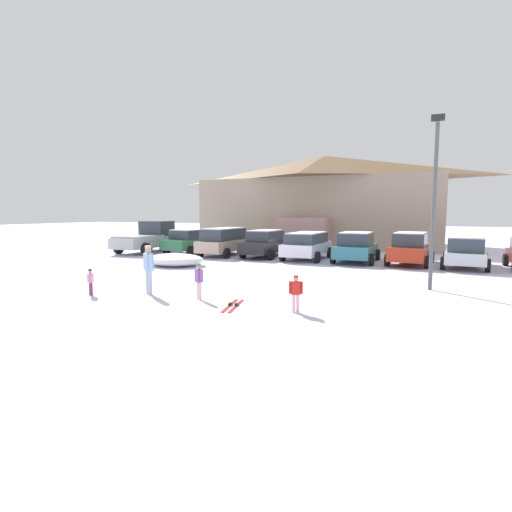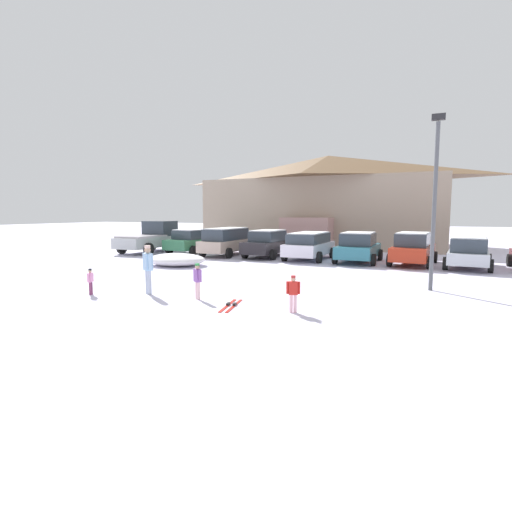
# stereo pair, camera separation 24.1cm
# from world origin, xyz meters

# --- Properties ---
(ground) EXTENTS (160.00, 160.00, 0.00)m
(ground) POSITION_xyz_m (0.00, 0.00, 0.00)
(ground) COLOR silver
(ski_lodge) EXTENTS (19.55, 11.90, 7.52)m
(ski_lodge) POSITION_xyz_m (-2.06, 27.01, 3.80)
(ski_lodge) COLOR tan
(ski_lodge) RESTS_ON ground
(parked_green_coupe) EXTENTS (2.51, 4.26, 1.63)m
(parked_green_coupe) POSITION_xyz_m (-8.57, 16.17, 0.83)
(parked_green_coupe) COLOR #2E6D48
(parked_green_coupe) RESTS_ON ground
(parked_beige_suv) EXTENTS (2.13, 4.63, 1.78)m
(parked_beige_suv) POSITION_xyz_m (-5.77, 15.85, 0.95)
(parked_beige_suv) COLOR tan
(parked_beige_suv) RESTS_ON ground
(parked_black_sedan) EXTENTS (2.26, 4.76, 1.69)m
(parked_black_sedan) POSITION_xyz_m (-2.97, 16.19, 0.85)
(parked_black_sedan) COLOR black
(parked_black_sedan) RESTS_ON ground
(parked_white_suv) EXTENTS (2.35, 4.45, 1.61)m
(parked_white_suv) POSITION_xyz_m (-0.25, 15.82, 0.88)
(parked_white_suv) COLOR silver
(parked_white_suv) RESTS_ON ground
(parked_teal_hatchback) EXTENTS (2.26, 4.29, 1.68)m
(parked_teal_hatchback) POSITION_xyz_m (2.61, 15.76, 0.85)
(parked_teal_hatchback) COLOR #2B6E7F
(parked_teal_hatchback) RESTS_ON ground
(parked_red_sedan) EXTENTS (2.41, 4.56, 1.73)m
(parked_red_sedan) POSITION_xyz_m (5.45, 15.87, 0.87)
(parked_red_sedan) COLOR #AF2D17
(parked_red_sedan) RESTS_ON ground
(parked_silver_wagon) EXTENTS (2.36, 4.54, 1.59)m
(parked_silver_wagon) POSITION_xyz_m (8.04, 15.68, 0.87)
(parked_silver_wagon) COLOR silver
(parked_silver_wagon) RESTS_ON ground
(pickup_truck) EXTENTS (2.54, 5.47, 2.15)m
(pickup_truck) POSITION_xyz_m (-11.63, 15.80, 0.99)
(pickup_truck) COLOR #B0B5B7
(pickup_truck) RESTS_ON ground
(skier_child_in_purple_jacket) EXTENTS (0.37, 0.30, 1.16)m
(skier_child_in_purple_jacket) POSITION_xyz_m (-0.39, 3.96, 0.66)
(skier_child_in_purple_jacket) COLOR beige
(skier_child_in_purple_jacket) RESTS_ON ground
(skier_adult_in_blue_parka) EXTENTS (0.53, 0.42, 1.67)m
(skier_adult_in_blue_parka) POSITION_xyz_m (-2.39, 4.00, 0.94)
(skier_adult_in_blue_parka) COLOR #A6B3C8
(skier_adult_in_blue_parka) RESTS_ON ground
(skier_child_in_red_jacket) EXTENTS (0.37, 0.23, 1.05)m
(skier_child_in_red_jacket) POSITION_xyz_m (2.96, 3.58, 0.59)
(skier_child_in_red_jacket) COLOR beige
(skier_child_in_red_jacket) RESTS_ON ground
(skier_child_in_pink_snowsuit) EXTENTS (0.20, 0.31, 0.89)m
(skier_child_in_pink_snowsuit) POSITION_xyz_m (-4.09, 3.09, 0.50)
(skier_child_in_pink_snowsuit) COLOR #763457
(skier_child_in_pink_snowsuit) RESTS_ON ground
(pair_of_skis) EXTENTS (0.64, 1.71, 0.08)m
(pair_of_skis) POSITION_xyz_m (1.01, 3.59, 0.02)
(pair_of_skis) COLOR red
(pair_of_skis) RESTS_ON ground
(lamp_post) EXTENTS (0.44, 0.24, 6.13)m
(lamp_post) POSITION_xyz_m (6.40, 8.65, 3.42)
(lamp_post) COLOR #515459
(lamp_post) RESTS_ON ground
(plowed_snow_pile) EXTENTS (3.12, 2.50, 0.63)m
(plowed_snow_pile) POSITION_xyz_m (-5.83, 10.44, 0.32)
(plowed_snow_pile) COLOR white
(plowed_snow_pile) RESTS_ON ground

